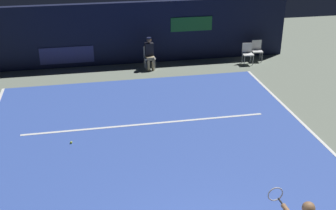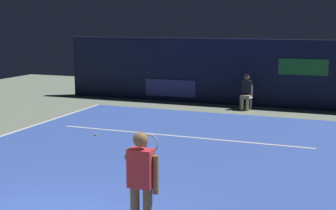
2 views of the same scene
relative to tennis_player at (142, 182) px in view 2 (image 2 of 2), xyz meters
The scene contains 7 objects.
ground_plane 4.94m from the tennis_player, 111.56° to the left, with size 28.50×28.50×0.00m, color gray.
court_surface 4.94m from the tennis_player, 111.56° to the left, with size 9.67×11.83×0.01m, color #3856B2.
line_service 6.88m from the tennis_player, 105.14° to the left, with size 7.55×0.10×0.01m, color white.
back_wall 12.60m from the tennis_player, 98.13° to the left, with size 14.08×0.33×2.60m.
tennis_player is the anchor object (origin of this frame).
line_judge_on_chair 11.57m from the tennis_player, 94.47° to the left, with size 0.45×0.54×1.32m.
tennis_ball 7.14m from the tennis_player, 125.05° to the left, with size 0.07×0.07×0.07m, color #CCE033.
Camera 2 is at (4.51, -5.62, 3.27)m, focal length 51.27 mm.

